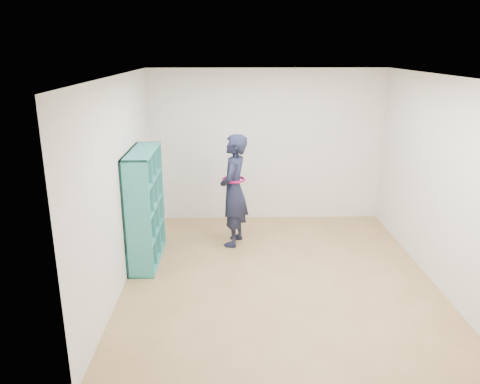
{
  "coord_description": "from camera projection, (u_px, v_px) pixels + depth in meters",
  "views": [
    {
      "loc": [
        -0.63,
        -5.62,
        2.92
      ],
      "look_at": [
        -0.5,
        0.3,
        1.08
      ],
      "focal_mm": 35.0,
      "sensor_mm": 36.0,
      "label": 1
    }
  ],
  "objects": [
    {
      "name": "floor",
      "position": [
        278.0,
        276.0,
        6.25
      ],
      "size": [
        4.5,
        4.5,
        0.0
      ],
      "primitive_type": "plane",
      "color": "olive",
      "rests_on": "ground"
    },
    {
      "name": "ceiling",
      "position": [
        283.0,
        76.0,
        5.48
      ],
      "size": [
        4.5,
        4.5,
        0.0
      ],
      "primitive_type": "plane",
      "color": "white",
      "rests_on": "wall_back"
    },
    {
      "name": "wall_left",
      "position": [
        120.0,
        183.0,
        5.82
      ],
      "size": [
        0.02,
        4.5,
        2.6
      ],
      "primitive_type": "cube",
      "color": "silver",
      "rests_on": "floor"
    },
    {
      "name": "wall_right",
      "position": [
        438.0,
        181.0,
        5.9
      ],
      "size": [
        0.02,
        4.5,
        2.6
      ],
      "primitive_type": "cube",
      "color": "silver",
      "rests_on": "floor"
    },
    {
      "name": "wall_back",
      "position": [
        267.0,
        146.0,
        8.01
      ],
      "size": [
        4.0,
        0.02,
        2.6
      ],
      "primitive_type": "cube",
      "color": "silver",
      "rests_on": "floor"
    },
    {
      "name": "wall_front",
      "position": [
        310.0,
        260.0,
        3.71
      ],
      "size": [
        4.0,
        0.02,
        2.6
      ],
      "primitive_type": "cube",
      "color": "silver",
      "rests_on": "floor"
    },
    {
      "name": "bookshelf",
      "position": [
        143.0,
        208.0,
        6.49
      ],
      "size": [
        0.35,
        1.2,
        1.6
      ],
      "color": "#287C78",
      "rests_on": "floor"
    },
    {
      "name": "person",
      "position": [
        234.0,
        191.0,
        7.02
      ],
      "size": [
        0.56,
        0.71,
        1.71
      ],
      "rotation": [
        0.0,
        0.0,
        -1.83
      ],
      "color": "black",
      "rests_on": "floor"
    },
    {
      "name": "smartphone",
      "position": [
        226.0,
        181.0,
        7.11
      ],
      "size": [
        0.03,
        0.09,
        0.13
      ],
      "rotation": [
        0.24,
        0.0,
        -0.27
      ],
      "color": "silver",
      "rests_on": "person"
    }
  ]
}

